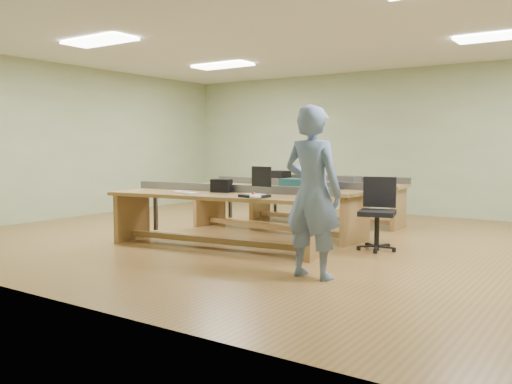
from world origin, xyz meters
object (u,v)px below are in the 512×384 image
Objects in this scene: workbench_front at (218,207)px; parts_bin_teal at (295,183)px; workbench_mid at (276,198)px; camera_bag at (221,186)px; person at (312,192)px; drinks_can at (269,184)px; mug at (290,185)px; workbench_back at (325,193)px; laptop_base at (255,196)px; task_chair at (377,223)px; parts_bin_grey at (323,186)px.

parts_bin_teal reaches higher than workbench_front.
workbench_mid is 11.68× the size of camera_bag.
person reaches higher than drinks_can.
parts_bin_teal is (0.43, 1.34, -0.02)m from camera_bag.
drinks_can is (-0.31, -0.13, 0.01)m from mug.
workbench_back is 1.62× the size of person.
camera_bag reaches higher than laptop_base.
person is 2.82m from mug.
workbench_front reaches higher than laptop_base.
task_chair reaches higher than laptop_base.
workbench_mid is at bearing 152.88° from task_chair.
parts_bin_grey is (0.85, 1.50, 0.24)m from workbench_front.
laptop_base is at bearing -19.27° from workbench_front.
workbench_mid is 0.41m from parts_bin_teal.
parts_bin_teal is 0.41m from drinks_can.
task_chair is 2.00m from drinks_can.
task_chair is 2.42× the size of parts_bin_teal.
camera_bag is (-0.11, 0.22, 0.28)m from workbench_front.
person is 16.18× the size of drinks_can.
camera_bag reaches higher than mug.
workbench_front is at bearing -119.64° from parts_bin_grey.
task_chair is 8.56× the size of mug.
camera_bag reaches higher than parts_bin_teal.
workbench_back is at bearing 72.67° from camera_bag.
camera_bag is 2.39× the size of mug.
parts_bin_grey is (0.71, -1.48, 0.25)m from workbench_back.
laptop_base is 2.94× the size of drinks_can.
workbench_front is 0.38m from camera_bag.
workbench_back is at bearing 90.28° from workbench_mid.
drinks_can is (-0.35, -0.22, -0.01)m from parts_bin_teal.
task_chair reaches higher than mug.
workbench_mid is 1.32m from camera_bag.
workbench_mid is 7.73× the size of parts_bin_grey.
laptop_base is (0.57, -3.13, 0.21)m from workbench_back.
drinks_can is (-0.74, 1.49, 0.04)m from laptop_base.
workbench_mid is at bearing 173.08° from mug.
workbench_front is 1.77× the size of person.
workbench_front is at bearing -19.31° from person.
camera_bag is at bearing -127.19° from parts_bin_grey.
workbench_front is 1.09× the size of workbench_back.
laptop_base is at bearing -77.02° from parts_bin_teal.
mug is (0.27, -0.03, 0.23)m from workbench_mid.
parts_bin_teal is 3.59× the size of drinks_can.
parts_bin_teal reaches higher than workbench_mid.
person is 1.97m from task_chair.
laptop_base is (-1.20, 0.67, -0.15)m from person.
person reaches higher than parts_bin_teal.
workbench_front is 11.77× the size of camera_bag.
workbench_front is 2.20m from task_chair.
drinks_can reaches higher than laptop_base.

